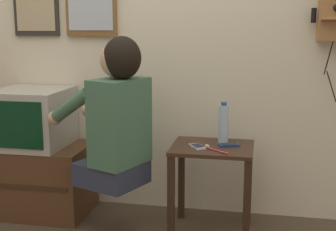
{
  "coord_description": "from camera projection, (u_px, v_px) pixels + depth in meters",
  "views": [
    {
      "loc": [
        0.72,
        -2.1,
        1.3
      ],
      "look_at": [
        0.18,
        0.6,
        0.75
      ],
      "focal_mm": 50.0,
      "sensor_mm": 36.0,
      "label": 1
    }
  ],
  "objects": [
    {
      "name": "wall_back",
      "position": [
        154.0,
        26.0,
        3.14
      ],
      "size": [
        6.8,
        0.05,
        2.55
      ],
      "color": "beige",
      "rests_on": "ground_plane"
    },
    {
      "name": "side_table",
      "position": [
        212.0,
        167.0,
        2.86
      ],
      "size": [
        0.49,
        0.42,
        0.56
      ],
      "color": "#382316",
      "rests_on": "ground_plane"
    },
    {
      "name": "person",
      "position": [
        116.0,
        115.0,
        2.76
      ],
      "size": [
        0.63,
        0.53,
        0.9
      ],
      "rotation": [
        0.0,
        0.0,
        1.18
      ],
      "color": "#2D3347",
      "rests_on": "ground_plane"
    },
    {
      "name": "tv_stand",
      "position": [
        36.0,
        179.0,
        3.23
      ],
      "size": [
        0.73,
        0.46,
        0.47
      ],
      "color": "#51331E",
      "rests_on": "ground_plane"
    },
    {
      "name": "television",
      "position": [
        32.0,
        118.0,
        3.15
      ],
      "size": [
        0.46,
        0.49,
        0.39
      ],
      "color": "#ADA89E",
      "rests_on": "tv_stand"
    },
    {
      "name": "wall_phone_antique",
      "position": [
        335.0,
        11.0,
        2.82
      ],
      "size": [
        0.23,
        0.19,
        0.76
      ],
      "color": "#9E6B3D"
    },
    {
      "name": "framed_picture",
      "position": [
        36.0,
        0.0,
        3.23
      ],
      "size": [
        0.33,
        0.03,
        0.5
      ],
      "color": "#2D2823"
    },
    {
      "name": "cell_phone_held",
      "position": [
        197.0,
        146.0,
        2.8
      ],
      "size": [
        0.12,
        0.14,
        0.01
      ],
      "rotation": [
        0.0,
        0.0,
        0.55
      ],
      "color": "silver",
      "rests_on": "side_table"
    },
    {
      "name": "cell_phone_spare",
      "position": [
        229.0,
        145.0,
        2.84
      ],
      "size": [
        0.14,
        0.1,
        0.01
      ],
      "rotation": [
        0.0,
        0.0,
        -1.2
      ],
      "color": "navy",
      "rests_on": "side_table"
    },
    {
      "name": "water_bottle",
      "position": [
        223.0,
        124.0,
        2.89
      ],
      "size": [
        0.06,
        0.06,
        0.26
      ],
      "color": "#ADC6DB",
      "rests_on": "side_table"
    },
    {
      "name": "toothbrush",
      "position": [
        215.0,
        150.0,
        2.73
      ],
      "size": [
        0.15,
        0.13,
        0.02
      ],
      "rotation": [
        0.0,
        0.0,
        0.88
      ],
      "color": "#D83F4C",
      "rests_on": "side_table"
    }
  ]
}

